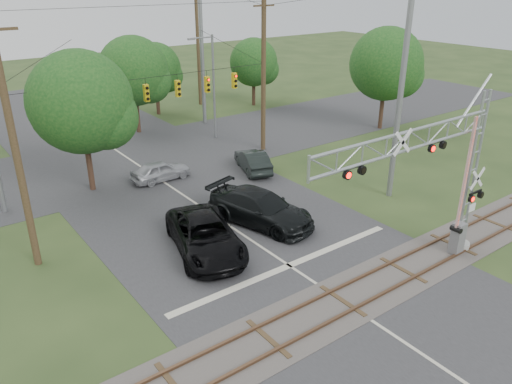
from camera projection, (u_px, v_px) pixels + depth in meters
ground at (379, 326)px, 19.66m from camera, size 160.00×160.00×0.00m
road_main at (236, 230)px, 27.01m from camera, size 14.00×90.00×0.02m
road_cross at (130, 160)px, 37.30m from camera, size 90.00×12.00×0.02m
railroad_track at (342, 301)px, 21.12m from camera, size 90.00×3.20×0.17m
crossing_gantry at (434, 172)px, 21.46m from camera, size 11.19×1.03×8.03m
traffic_signal_span at (159, 91)px, 32.54m from camera, size 19.34×0.36×11.50m
pickup_black at (205, 236)px, 24.62m from camera, size 4.53×6.90×1.76m
car_dark at (261, 208)px, 27.45m from camera, size 4.21×6.79×1.83m
sedan_silver at (161, 171)px, 33.35m from camera, size 4.03×1.69×1.36m
suv_dark at (253, 161)px, 34.97m from camera, size 2.96×4.75×1.48m
streetlight at (212, 82)px, 40.37m from camera, size 2.25×0.23×8.43m
utility_poles at (164, 72)px, 35.68m from camera, size 25.37×28.06×12.98m
treeline at (84, 81)px, 37.97m from camera, size 51.60×27.65×8.94m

